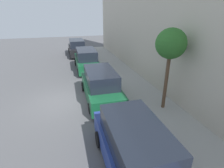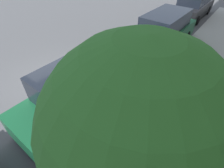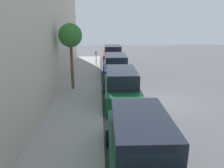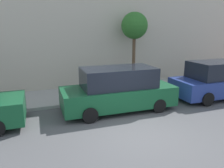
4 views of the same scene
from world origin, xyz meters
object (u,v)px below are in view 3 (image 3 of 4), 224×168
at_px(parked_minivan_second, 116,66).
at_px(parked_suv_nearest, 113,55).
at_px(street_tree, 70,36).
at_px(parked_minivan_fourth, 140,145).
at_px(parking_meter_near, 96,56).
at_px(parked_minivan_third, 121,86).

bearing_deg(parked_minivan_second, parked_suv_nearest, -91.23).
height_order(parked_suv_nearest, parked_minivan_second, parked_suv_nearest).
relative_size(parked_minivan_second, street_tree, 1.15).
xyz_separation_m(parked_minivan_fourth, street_tree, (3.02, -8.49, 2.70)).
distance_m(parked_minivan_second, parking_meter_near, 5.16).
height_order(parked_minivan_second, parked_minivan_third, same).
xyz_separation_m(parked_suv_nearest, parked_minivan_second, (0.13, 6.01, -0.01)).
bearing_deg(parked_minivan_fourth, parked_minivan_second, -90.64).
distance_m(parked_minivan_third, parked_minivan_fourth, 6.26).
distance_m(parked_minivan_second, parked_minivan_fourth, 11.86).
bearing_deg(parked_suv_nearest, parked_minivan_third, 88.90).
distance_m(parked_minivan_third, parking_meter_near, 10.59).
height_order(parked_minivan_second, parking_meter_near, parked_minivan_second).
xyz_separation_m(parked_suv_nearest, street_tree, (3.28, 9.38, 2.69)).
xyz_separation_m(parked_minivan_second, parked_minivan_third, (0.09, 5.59, 0.00)).
bearing_deg(parked_minivan_second, parked_minivan_fourth, 89.36).
bearing_deg(street_tree, parked_minivan_second, -133.12).
distance_m(parked_suv_nearest, parking_meter_near, 2.12).
height_order(parked_minivan_second, street_tree, street_tree).
bearing_deg(parked_minivan_fourth, parking_meter_near, -84.76).
distance_m(parking_meter_near, street_tree, 8.78).
relative_size(parked_minivan_third, parked_minivan_fourth, 1.00).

